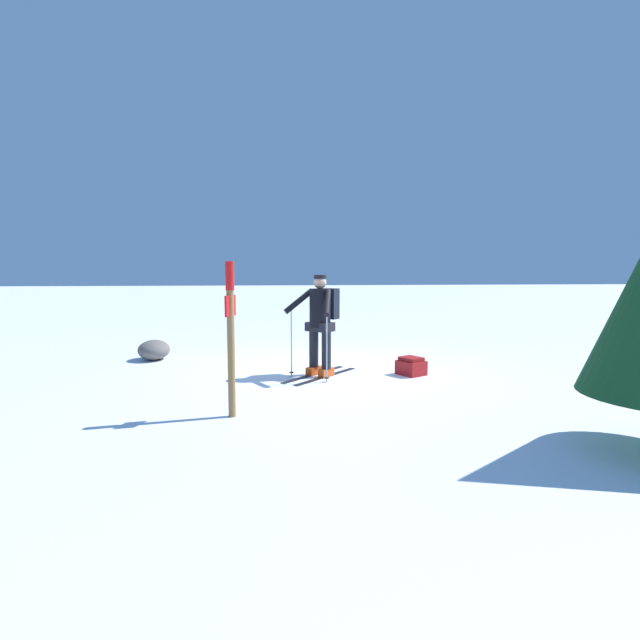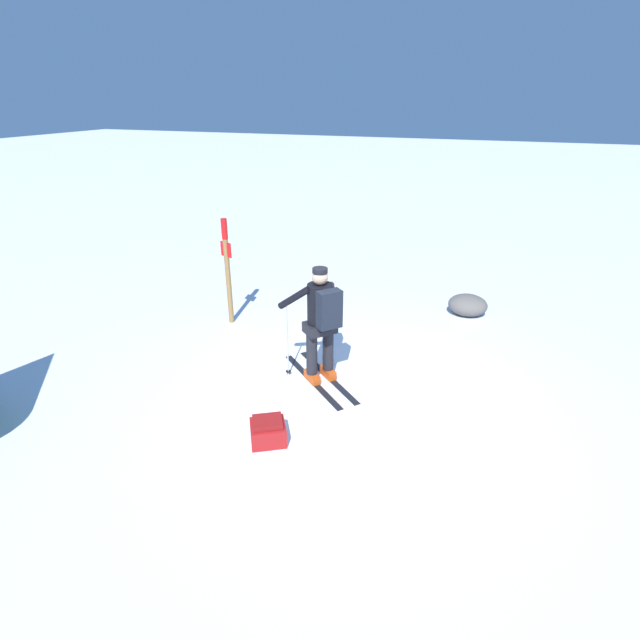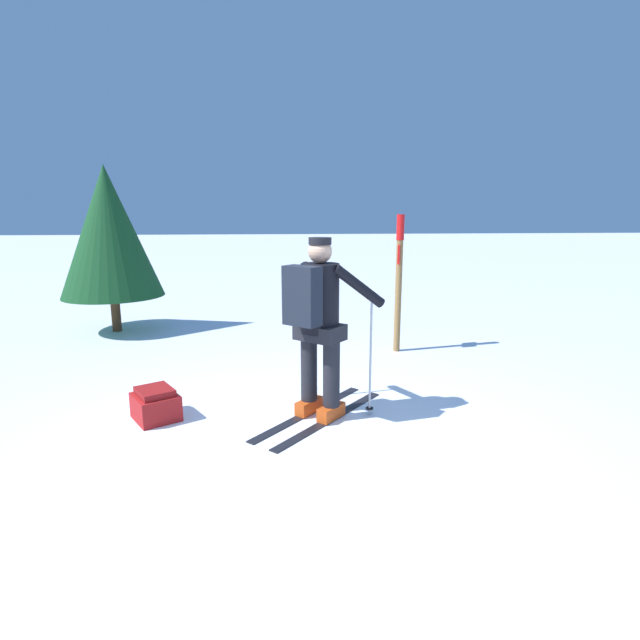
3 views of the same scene
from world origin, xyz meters
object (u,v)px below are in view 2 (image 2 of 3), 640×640
rock_boulder (468,305)px  skier (321,319)px  trail_marker (227,263)px  dropped_backpack (268,431)px

rock_boulder → skier: bearing=60.8°
skier → trail_marker: bearing=-30.6°
skier → rock_boulder: bearing=-119.2°
trail_marker → rock_boulder: 4.26m
dropped_backpack → trail_marker: trail_marker is taller
skier → trail_marker: size_ratio=0.90×
skier → dropped_backpack: size_ratio=3.13×
dropped_backpack → trail_marker: bearing=-53.3°
dropped_backpack → rock_boulder: 4.79m
skier → trail_marker: (2.11, -1.25, 0.14)m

